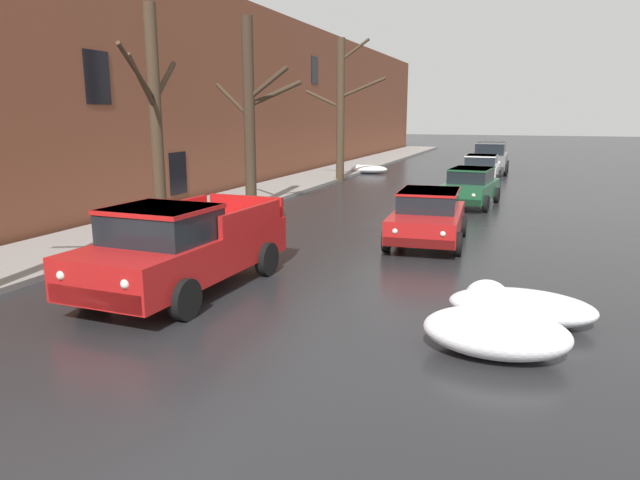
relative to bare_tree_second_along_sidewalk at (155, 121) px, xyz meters
The scene contains 14 objects.
left_sidewalk_slab 8.68m from the bare_tree_second_along_sidewalk, 101.54° to the left, with size 3.11×80.00×0.13m, color gray.
brick_townhouse_facade 8.79m from the bare_tree_second_along_sidewalk, 114.88° to the left, with size 0.63×80.00×8.49m.
snow_bank_near_corner_left 5.62m from the bare_tree_second_along_sidewalk, 83.36° to the left, with size 2.02×0.97×0.62m.
snow_bank_along_left_kerb 10.27m from the bare_tree_second_along_sidewalk, 19.25° to the right, with size 2.37×1.26×0.63m.
snow_bank_mid_block_left 20.34m from the bare_tree_second_along_sidewalk, 89.35° to the left, with size 2.19×1.19×0.50m.
snow_bank_near_corner_right 10.67m from the bare_tree_second_along_sidewalk, 27.80° to the right, with size 2.09×1.35×0.67m.
bare_tree_second_along_sidewalk is the anchor object (origin of this frame).
bare_tree_mid_block 5.47m from the bare_tree_second_along_sidewalk, 89.73° to the left, with size 3.01×1.99×6.65m.
bare_tree_far_down_block 15.57m from the bare_tree_second_along_sidewalk, 89.93° to the left, with size 4.20×0.58×7.12m.
pickup_truck_red_approaching_near_lane 5.34m from the bare_tree_second_along_sidewalk, 50.04° to the right, with size 2.38×5.11×1.76m.
sedan_red_parked_kerbside_close 7.63m from the bare_tree_second_along_sidewalk, 18.75° to the left, with size 2.15×4.10×1.42m.
sedan_green_parked_kerbside_mid 12.12m from the bare_tree_second_along_sidewalk, 52.67° to the left, with size 2.11×4.21×1.42m.
sedan_white_parked_far_down_block 18.55m from the bare_tree_second_along_sidewalk, 67.89° to the left, with size 1.91×4.02×1.42m.
suv_grey_queued_behind_truck 23.81m from the bare_tree_second_along_sidewalk, 72.91° to the left, with size 2.12×4.49×1.82m.
Camera 1 is at (4.60, -2.97, 3.40)m, focal length 32.53 mm.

